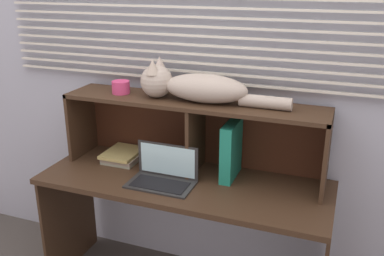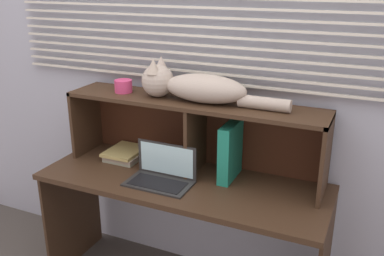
# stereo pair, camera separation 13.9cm
# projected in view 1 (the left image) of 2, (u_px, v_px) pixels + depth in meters

# --- Properties ---
(back_panel_with_blinds) EXTENTS (4.40, 0.08, 2.50)m
(back_panel_with_blinds) POSITION_uv_depth(u_px,v_px,m) (204.00, 74.00, 2.43)
(back_panel_with_blinds) COLOR #ACB2C4
(back_panel_with_blinds) RESTS_ON ground
(desk) EXTENTS (1.57, 0.57, 0.74)m
(desk) POSITION_uv_depth(u_px,v_px,m) (184.00, 202.00, 2.37)
(desk) COLOR #3B2719
(desk) RESTS_ON ground
(hutch_shelf_unit) EXTENTS (1.45, 0.29, 0.41)m
(hutch_shelf_unit) POSITION_uv_depth(u_px,v_px,m) (194.00, 120.00, 2.37)
(hutch_shelf_unit) COLOR #3B2719
(hutch_shelf_unit) RESTS_ON desk
(cat) EXTENTS (0.82, 0.19, 0.22)m
(cat) POSITION_uv_depth(u_px,v_px,m) (192.00, 86.00, 2.27)
(cat) COLOR #B2A496
(cat) RESTS_ON hutch_shelf_unit
(laptop) EXTENTS (0.35, 0.20, 0.20)m
(laptop) POSITION_uv_depth(u_px,v_px,m) (163.00, 175.00, 2.28)
(laptop) COLOR #282828
(laptop) RESTS_ON desk
(binder_upright) EXTENTS (0.06, 0.23, 0.31)m
(binder_upright) POSITION_uv_depth(u_px,v_px,m) (231.00, 150.00, 2.31)
(binder_upright) COLOR #1D836B
(binder_upright) RESTS_ON desk
(book_stack) EXTENTS (0.20, 0.25, 0.05)m
(book_stack) POSITION_uv_depth(u_px,v_px,m) (124.00, 155.00, 2.57)
(book_stack) COLOR gray
(book_stack) RESTS_ON desk
(small_basket) EXTENTS (0.10, 0.10, 0.07)m
(small_basket) POSITION_uv_depth(u_px,v_px,m) (121.00, 87.00, 2.43)
(small_basket) COLOR #D23E72
(small_basket) RESTS_ON hutch_shelf_unit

